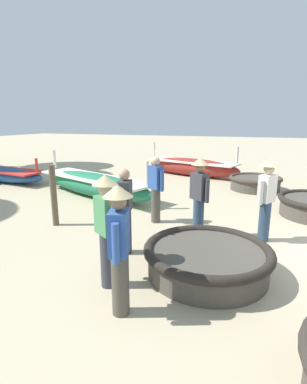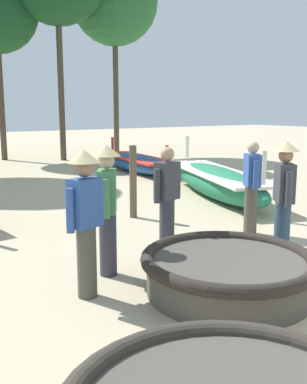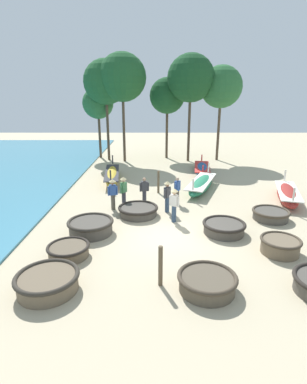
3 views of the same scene
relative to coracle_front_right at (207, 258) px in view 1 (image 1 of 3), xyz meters
The scene contains 12 objects.
coracle_front_right is the anchor object (origin of this frame).
coracle_weathered 6.53m from the coracle_front_right, ahead, with size 1.80×1.80×0.48m.
long_boat_red_hull 10.25m from the coracle_front_right, 63.08° to the left, with size 1.71×4.70×1.04m.
long_boat_white_hull 8.77m from the coracle_front_right, 14.62° to the left, with size 2.32×4.58×1.39m.
long_boat_green_hull 5.79m from the coracle_front_right, 48.41° to the left, with size 2.78×5.03×1.33m.
fisherman_crouching 1.70m from the coracle_front_right, 122.85° to the left, with size 0.37×0.46×1.67m.
fisherman_standing_right 1.75m from the coracle_front_right, 148.35° to the left, with size 0.51×0.36×1.67m.
fisherman_hauling 1.70m from the coracle_front_right, 17.15° to the left, with size 0.38×0.45×1.67m.
fisherman_by_coracle 1.67m from the coracle_front_right, 80.08° to the left, with size 0.52×0.29×1.57m.
fisherman_standing_left 2.69m from the coracle_front_right, 37.68° to the left, with size 0.37×0.47×1.57m.
fisherman_with_hat 2.06m from the coracle_front_right, 25.33° to the right, with size 0.47×0.36×1.67m.
mooring_post_shoreline 3.91m from the coracle_front_right, 73.88° to the left, with size 0.14×0.14×1.41m, color brown.
Camera 1 is at (-5.77, 1.79, 2.39)m, focal length 28.00 mm.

